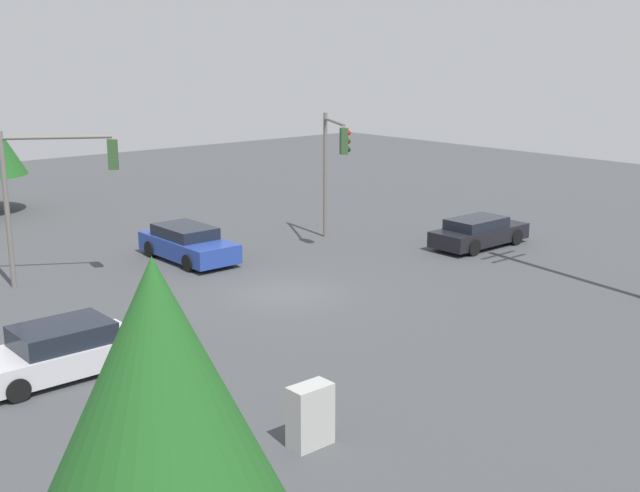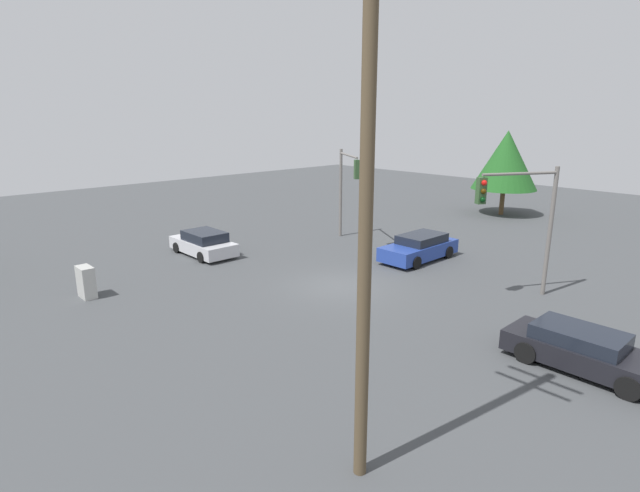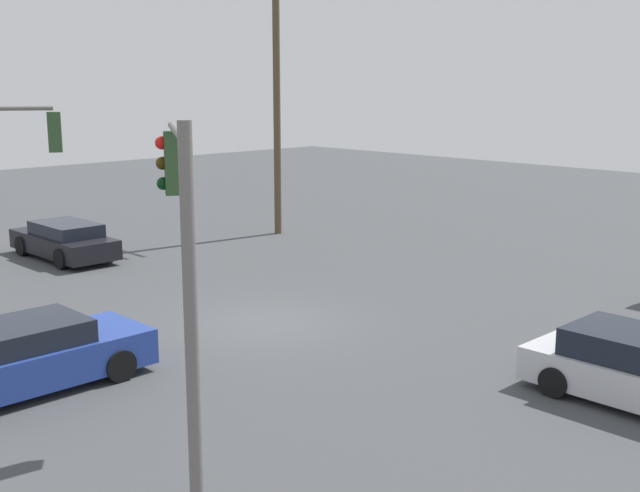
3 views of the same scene
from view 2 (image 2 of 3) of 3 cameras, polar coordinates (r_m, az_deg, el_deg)
ground_plane at (r=22.88m, az=2.11°, el=-4.62°), size 80.00×80.00×0.00m
sedan_dark at (r=17.53m, az=27.93°, el=-10.50°), size 4.67×1.91×1.28m
sedan_blue at (r=27.32m, az=11.29°, el=-0.17°), size 2.05×4.72×1.37m
sedan_silver at (r=28.49m, az=-13.16°, el=0.29°), size 4.33×2.03×1.36m
traffic_signal_main at (r=22.11m, az=22.07°, el=3.85°), size 1.95×3.32×5.55m
traffic_signal_cross at (r=30.02m, az=3.17°, el=7.56°), size 3.46×2.24×5.53m
utility_pole_tall at (r=9.49m, az=5.32°, el=5.92°), size 2.20×0.28×11.71m
electrical_cabinet at (r=23.52m, az=-25.16°, el=-3.76°), size 0.95×0.53×1.37m
tree_left at (r=41.10m, az=20.48°, el=9.19°), size 4.88×4.88×6.44m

